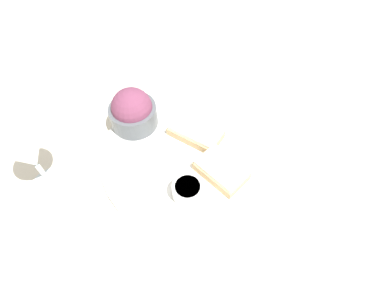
% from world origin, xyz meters
% --- Properties ---
extents(ground_plane, '(4.00, 4.00, 0.00)m').
position_xyz_m(ground_plane, '(0.00, 0.00, 0.00)').
color(ground_plane, beige).
extents(dinner_plate, '(0.35, 0.35, 0.01)m').
position_xyz_m(dinner_plate, '(0.00, 0.00, 0.01)').
color(dinner_plate, white).
rests_on(dinner_plate, ground_plane).
extents(salad_bowl, '(0.09, 0.09, 0.08)m').
position_xyz_m(salad_bowl, '(-0.12, -0.06, 0.05)').
color(salad_bowl, '#4C5156').
rests_on(salad_bowl, dinner_plate).
extents(sauce_ramekin, '(0.05, 0.05, 0.03)m').
position_xyz_m(sauce_ramekin, '(0.08, -0.06, 0.03)').
color(sauce_ramekin, white).
rests_on(sauce_ramekin, dinner_plate).
extents(cheese_toast_near, '(0.12, 0.09, 0.03)m').
position_xyz_m(cheese_toast_near, '(-0.03, 0.03, 0.03)').
color(cheese_toast_near, tan).
rests_on(cheese_toast_near, dinner_plate).
extents(cheese_toast_far, '(0.10, 0.08, 0.03)m').
position_xyz_m(cheese_toast_far, '(0.07, 0.02, 0.03)').
color(cheese_toast_far, tan).
rests_on(cheese_toast_far, dinner_plate).
extents(wine_glass, '(0.08, 0.08, 0.15)m').
position_xyz_m(wine_glass, '(-0.08, -0.25, 0.10)').
color(wine_glass, silver).
rests_on(wine_glass, ground_plane).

